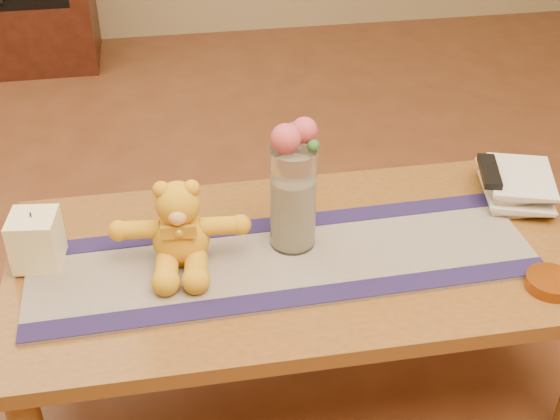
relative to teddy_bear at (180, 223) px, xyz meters
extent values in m
plane|color=#5A2E19|center=(0.28, -0.01, -0.56)|extent=(5.50, 5.50, 0.00)
cube|color=brown|center=(0.28, -0.01, -0.13)|extent=(1.40, 0.70, 0.04)
cylinder|color=brown|center=(-0.36, 0.28, -0.36)|extent=(0.07, 0.07, 0.41)
cylinder|color=brown|center=(0.92, 0.28, -0.36)|extent=(0.07, 0.07, 0.41)
cube|color=#211B4D|center=(0.24, -0.04, -0.11)|extent=(1.21, 0.38, 0.01)
cube|color=#1E1644|center=(0.24, -0.19, -0.10)|extent=(1.20, 0.09, 0.00)
cube|color=#1E1644|center=(0.23, 0.10, -0.10)|extent=(1.20, 0.09, 0.00)
cube|color=#FFF3BB|center=(-0.33, 0.05, -0.04)|extent=(0.12, 0.12, 0.13)
cylinder|color=black|center=(-0.33, 0.05, 0.03)|extent=(0.00, 0.00, 0.01)
cylinder|color=silver|center=(0.27, 0.02, 0.03)|extent=(0.11, 0.11, 0.26)
cylinder|color=beige|center=(0.27, 0.02, -0.01)|extent=(0.09, 0.09, 0.18)
sphere|color=#C14450|center=(0.25, 0.01, 0.19)|extent=(0.07, 0.07, 0.07)
sphere|color=#C14450|center=(0.29, 0.02, 0.20)|extent=(0.06, 0.06, 0.06)
sphere|color=#4C5DA5|center=(0.28, 0.05, 0.19)|extent=(0.04, 0.04, 0.04)
sphere|color=#4C5DA5|center=(0.24, 0.04, 0.18)|extent=(0.04, 0.04, 0.04)
sphere|color=#33662D|center=(0.31, 0.00, 0.18)|extent=(0.03, 0.03, 0.03)
sphere|color=#483D18|center=(0.25, 0.03, -0.07)|extent=(0.09, 0.09, 0.07)
imported|color=beige|center=(0.82, 0.15, -0.10)|extent=(0.21, 0.25, 0.02)
imported|color=beige|center=(0.83, 0.14, -0.08)|extent=(0.23, 0.27, 0.02)
imported|color=beige|center=(0.82, 0.15, -0.06)|extent=(0.20, 0.25, 0.02)
imported|color=beige|center=(0.83, 0.14, -0.04)|extent=(0.23, 0.26, 0.02)
cube|color=black|center=(0.82, 0.14, -0.03)|extent=(0.09, 0.17, 0.02)
cylinder|color=#BF5914|center=(0.82, -0.24, -0.10)|extent=(0.13, 0.13, 0.03)
camera|label=1|loc=(-0.01, -1.41, 0.97)|focal=47.29mm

